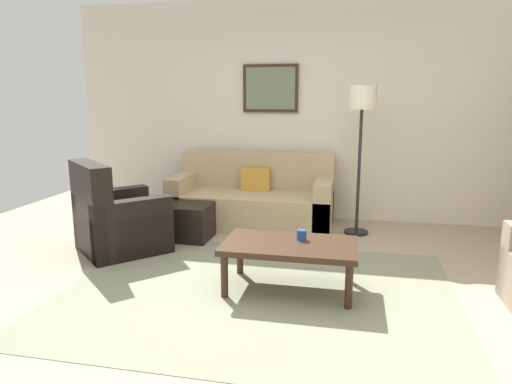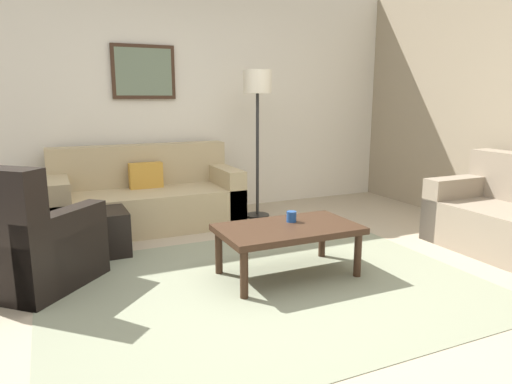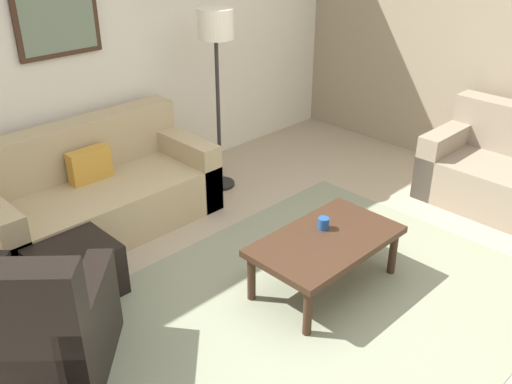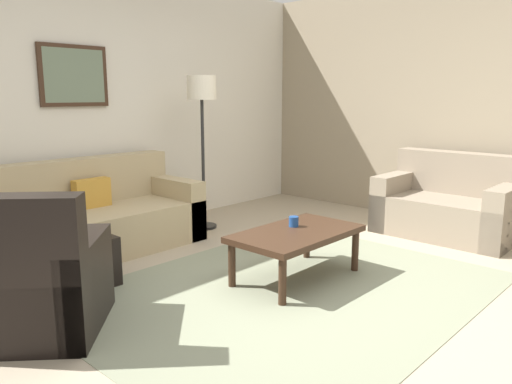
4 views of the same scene
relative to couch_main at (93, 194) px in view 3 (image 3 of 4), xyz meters
name	(u,v)px [view 3 (image 3 of 4)]	position (x,y,z in m)	size (l,w,h in m)	color
ground_plane	(314,308)	(0.48, -2.09, -0.30)	(8.00, 8.00, 0.00)	tan
rear_partition	(95,46)	(0.48, 0.51, 1.10)	(6.00, 0.12, 2.80)	silver
area_rug	(314,307)	(0.48, -2.09, -0.29)	(3.22, 2.47, 0.01)	gray
couch_main	(93,194)	(0.00, 0.00, 0.00)	(1.97, 0.92, 0.88)	tan
couch_loveseat	(511,175)	(2.94, -2.35, 0.00)	(0.87, 1.39, 0.88)	gray
armchair_leather	(32,338)	(-1.18, -1.36, 0.01)	(1.13, 1.13, 0.95)	black
ottoman	(73,269)	(-0.62, -0.76, -0.10)	(0.56, 0.56, 0.40)	black
coffee_table	(326,244)	(0.73, -1.96, 0.06)	(1.10, 0.64, 0.41)	#382316
cup	(323,223)	(0.81, -1.86, 0.16)	(0.08, 0.08, 0.09)	#1E478C
lamp_standing	(216,43)	(1.28, -0.19, 1.11)	(0.32, 0.32, 1.71)	black
framed_artwork	(57,19)	(0.13, 0.42, 1.39)	(0.72, 0.04, 0.61)	#382316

